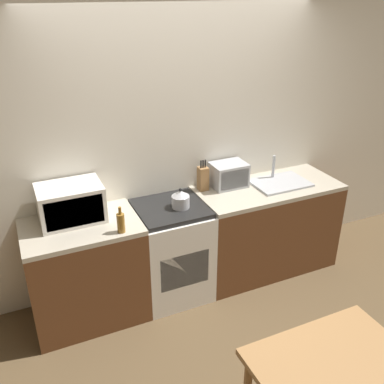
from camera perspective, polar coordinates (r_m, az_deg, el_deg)
ground_plane at (r=3.70m, az=5.81°, el=-19.09°), size 16.00×16.00×0.00m
wall_back at (r=3.88m, az=-1.72°, el=6.11°), size 10.00×0.06×2.60m
counter_left_run at (r=3.74m, az=-13.91°, el=-10.25°), size 0.93×0.62×0.90m
counter_right_run at (r=4.31m, az=9.71°, el=-4.66°), size 1.38×0.62×0.90m
stove_range at (r=3.90m, az=-2.74°, el=-7.83°), size 0.61×0.62×0.90m
kettle at (r=3.62m, az=-1.53°, el=-0.95°), size 0.15×0.15×0.18m
microwave at (r=3.53m, az=-15.86°, el=-1.46°), size 0.50×0.36×0.30m
bottle at (r=3.30m, az=-9.47°, el=-4.03°), size 0.06×0.06×0.21m
knife_block at (r=3.92m, az=1.47°, el=1.84°), size 0.09×0.09×0.29m
toaster_oven at (r=4.01m, az=4.91°, el=2.29°), size 0.32×0.24×0.23m
sink_basin at (r=4.17m, az=11.64°, el=1.30°), size 0.53×0.37×0.24m
dining_table at (r=2.70m, az=19.23°, el=-22.93°), size 0.91×0.75×0.73m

